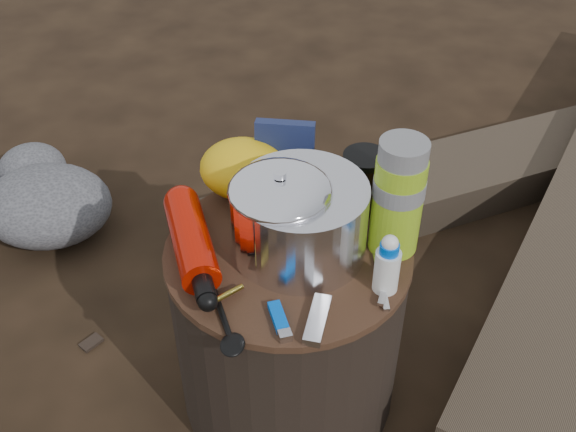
# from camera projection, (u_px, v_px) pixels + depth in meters

# --- Properties ---
(ground) EXTENTS (60.00, 60.00, 0.00)m
(ground) POSITION_uv_depth(u_px,v_px,m) (288.00, 388.00, 1.48)
(ground) COLOR black
(ground) RESTS_ON ground
(stump) EXTENTS (0.44, 0.44, 0.40)m
(stump) POSITION_uv_depth(u_px,v_px,m) (288.00, 326.00, 1.35)
(stump) COLOR black
(stump) RESTS_ON ground
(log_small) EXTENTS (1.30, 0.85, 0.11)m
(log_small) POSITION_uv_depth(u_px,v_px,m) (440.00, 183.00, 1.95)
(log_small) COLOR #3A3024
(log_small) RESTS_ON ground
(foil_windscreen) EXTENTS (0.23, 0.23, 0.14)m
(foil_windscreen) POSITION_uv_depth(u_px,v_px,m) (301.00, 220.00, 1.18)
(foil_windscreen) COLOR silver
(foil_windscreen) RESTS_ON stump
(camping_pot) EXTENTS (0.17, 0.17, 0.17)m
(camping_pot) POSITION_uv_depth(u_px,v_px,m) (280.00, 217.00, 1.16)
(camping_pot) COLOR white
(camping_pot) RESTS_ON stump
(fuel_bottle) EXTENTS (0.16, 0.28, 0.07)m
(fuel_bottle) POSITION_uv_depth(u_px,v_px,m) (191.00, 240.00, 1.20)
(fuel_bottle) COLOR #BE1304
(fuel_bottle) RESTS_ON stump
(thermos) EXTENTS (0.09, 0.09, 0.22)m
(thermos) POSITION_uv_depth(u_px,v_px,m) (398.00, 198.00, 1.17)
(thermos) COLOR #95C41E
(thermos) RESTS_ON stump
(travel_mug) EXTENTS (0.08, 0.08, 0.12)m
(travel_mug) POSITION_uv_depth(u_px,v_px,m) (363.00, 182.00, 1.28)
(travel_mug) COLOR black
(travel_mug) RESTS_ON stump
(stuff_sack) EXTENTS (0.17, 0.14, 0.11)m
(stuff_sack) POSITION_uv_depth(u_px,v_px,m) (244.00, 169.00, 1.32)
(stuff_sack) COLOR yellow
(stuff_sack) RESTS_ON stump
(food_pouch) EXTENTS (0.11, 0.03, 0.14)m
(food_pouch) POSITION_uv_depth(u_px,v_px,m) (285.00, 156.00, 1.32)
(food_pouch) COLOR #18224D
(food_pouch) RESTS_ON stump
(lighter) EXTENTS (0.05, 0.08, 0.01)m
(lighter) POSITION_uv_depth(u_px,v_px,m) (278.00, 317.00, 1.10)
(lighter) COLOR blue
(lighter) RESTS_ON stump
(multitool) EXTENTS (0.04, 0.10, 0.01)m
(multitool) POSITION_uv_depth(u_px,v_px,m) (317.00, 320.00, 1.09)
(multitool) COLOR silver
(multitool) RESTS_ON stump
(pot_grabber) EXTENTS (0.04, 0.13, 0.01)m
(pot_grabber) POSITION_uv_depth(u_px,v_px,m) (381.00, 280.00, 1.16)
(pot_grabber) COLOR silver
(pot_grabber) RESTS_ON stump
(spork) EXTENTS (0.09, 0.15, 0.01)m
(spork) POSITION_uv_depth(u_px,v_px,m) (221.00, 312.00, 1.11)
(spork) COLOR black
(spork) RESTS_ON stump
(squeeze_bottle) EXTENTS (0.04, 0.04, 0.10)m
(squeeze_bottle) POSITION_uv_depth(u_px,v_px,m) (387.00, 266.00, 1.12)
(squeeze_bottle) COLOR white
(squeeze_bottle) RESTS_ON stump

